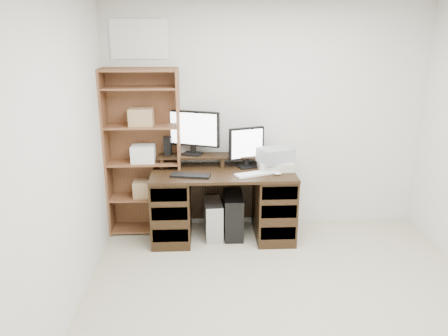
{
  "coord_description": "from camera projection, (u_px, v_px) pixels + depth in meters",
  "views": [
    {
      "loc": [
        -0.7,
        -2.73,
        2.15
      ],
      "look_at": [
        -0.5,
        1.43,
        0.85
      ],
      "focal_mm": 35.0,
      "sensor_mm": 36.0,
      "label": 1
    }
  ],
  "objects": [
    {
      "name": "tower_silver",
      "position": [
        213.0,
        219.0,
        4.75
      ],
      "size": [
        0.21,
        0.42,
        0.4
      ],
      "primitive_type": "cube",
      "rotation": [
        0.0,
        0.0,
        0.07
      ],
      "color": "#AEB0B5",
      "rests_on": "ground"
    },
    {
      "name": "bookshelf",
      "position": [
        144.0,
        151.0,
        4.71
      ],
      "size": [
        0.8,
        0.3,
        1.8
      ],
      "color": "brown",
      "rests_on": "ground"
    },
    {
      "name": "tower_black",
      "position": [
        233.0,
        215.0,
        4.78
      ],
      "size": [
        0.21,
        0.47,
        0.47
      ],
      "rotation": [
        0.0,
        0.0,
        -0.01
      ],
      "color": "black",
      "rests_on": "ground"
    },
    {
      "name": "speaker",
      "position": [
        168.0,
        146.0,
        4.73
      ],
      "size": [
        0.09,
        0.09,
        0.2
      ],
      "primitive_type": "cube",
      "rotation": [
        0.0,
        0.0,
        -0.11
      ],
      "color": "black",
      "rests_on": "riser_shelf"
    },
    {
      "name": "basket",
      "position": [
        276.0,
        155.0,
        4.6
      ],
      "size": [
        0.41,
        0.36,
        0.15
      ],
      "primitive_type": "cube",
      "rotation": [
        0.0,
        0.0,
        0.4
      ],
      "color": "gray",
      "rests_on": "printer"
    },
    {
      "name": "desk",
      "position": [
        223.0,
        203.0,
        4.7
      ],
      "size": [
        1.5,
        0.7,
        0.75
      ],
      "color": "black",
      "rests_on": "ground"
    },
    {
      "name": "mouse",
      "position": [
        277.0,
        173.0,
        4.46
      ],
      "size": [
        0.1,
        0.08,
        0.03
      ],
      "primitive_type": "ellipsoid",
      "rotation": [
        0.0,
        0.0,
        0.32
      ],
      "color": "silver",
      "rests_on": "desk"
    },
    {
      "name": "printer",
      "position": [
        275.0,
        165.0,
        4.63
      ],
      "size": [
        0.37,
        0.28,
        0.09
      ],
      "primitive_type": "cube",
      "rotation": [
        0.0,
        0.0,
        0.05
      ],
      "color": "beige",
      "rests_on": "desk"
    },
    {
      "name": "riser_shelf",
      "position": [
        222.0,
        157.0,
        4.76
      ],
      "size": [
        1.4,
        0.22,
        0.12
      ],
      "color": "black",
      "rests_on": "desk"
    },
    {
      "name": "room",
      "position": [
        309.0,
        173.0,
        2.9
      ],
      "size": [
        3.54,
        4.04,
        2.54
      ],
      "color": "#B3AB8E",
      "rests_on": "ground"
    },
    {
      "name": "monitor_small",
      "position": [
        247.0,
        146.0,
        4.67
      ],
      "size": [
        0.39,
        0.2,
        0.43
      ],
      "rotation": [
        0.0,
        0.0,
        0.34
      ],
      "color": "black",
      "rests_on": "desk"
    },
    {
      "name": "keyboard_white",
      "position": [
        255.0,
        174.0,
        4.47
      ],
      "size": [
        0.44,
        0.27,
        0.02
      ],
      "primitive_type": "cube",
      "rotation": [
        0.0,
        0.0,
        0.38
      ],
      "color": "white",
      "rests_on": "desk"
    },
    {
      "name": "monitor_wide",
      "position": [
        193.0,
        130.0,
        4.7
      ],
      "size": [
        0.58,
        0.25,
        0.48
      ],
      "rotation": [
        0.0,
        0.0,
        -0.36
      ],
      "color": "black",
      "rests_on": "riser_shelf"
    },
    {
      "name": "keyboard_black",
      "position": [
        191.0,
        176.0,
        4.41
      ],
      "size": [
        0.42,
        0.21,
        0.02
      ],
      "primitive_type": "cube",
      "rotation": [
        0.0,
        0.0,
        -0.2
      ],
      "color": "black",
      "rests_on": "desk"
    }
  ]
}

